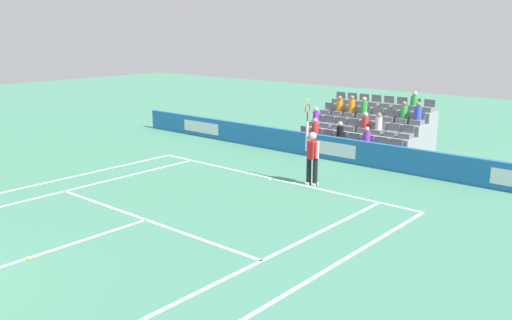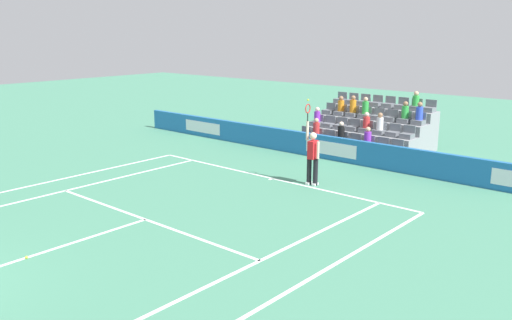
# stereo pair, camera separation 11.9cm
# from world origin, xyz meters

# --- Properties ---
(line_baseline) EXTENTS (10.97, 0.10, 0.01)m
(line_baseline) POSITION_xyz_m (0.00, -11.89, 0.00)
(line_baseline) COLOR white
(line_baseline) RESTS_ON ground
(line_service) EXTENTS (8.23, 0.10, 0.01)m
(line_service) POSITION_xyz_m (0.00, -6.40, 0.00)
(line_service) COLOR white
(line_service) RESTS_ON ground
(line_centre_service) EXTENTS (0.10, 6.40, 0.01)m
(line_centre_service) POSITION_xyz_m (0.00, -3.20, 0.00)
(line_centre_service) COLOR white
(line_centre_service) RESTS_ON ground
(line_singles_sideline_left) EXTENTS (0.10, 11.89, 0.01)m
(line_singles_sideline_left) POSITION_xyz_m (4.12, -5.95, 0.00)
(line_singles_sideline_left) COLOR white
(line_singles_sideline_left) RESTS_ON ground
(line_singles_sideline_right) EXTENTS (0.10, 11.89, 0.01)m
(line_singles_sideline_right) POSITION_xyz_m (-4.12, -5.95, 0.00)
(line_singles_sideline_right) COLOR white
(line_singles_sideline_right) RESTS_ON ground
(line_doubles_sideline_left) EXTENTS (0.10, 11.89, 0.01)m
(line_doubles_sideline_left) POSITION_xyz_m (5.49, -5.95, 0.00)
(line_doubles_sideline_left) COLOR white
(line_doubles_sideline_left) RESTS_ON ground
(line_doubles_sideline_right) EXTENTS (0.10, 11.89, 0.01)m
(line_doubles_sideline_right) POSITION_xyz_m (-5.49, -5.95, 0.00)
(line_doubles_sideline_right) COLOR white
(line_doubles_sideline_right) RESTS_ON ground
(line_centre_mark) EXTENTS (0.10, 0.20, 0.01)m
(line_centre_mark) POSITION_xyz_m (0.00, -11.79, 0.00)
(line_centre_mark) COLOR white
(line_centre_mark) RESTS_ON ground
(sponsor_barrier) EXTENTS (21.91, 0.22, 0.94)m
(sponsor_barrier) POSITION_xyz_m (-0.00, -15.60, 0.47)
(sponsor_barrier) COLOR #1E66AD
(sponsor_barrier) RESTS_ON ground
(tennis_player) EXTENTS (0.53, 0.38, 2.85)m
(tennis_player) POSITION_xyz_m (-1.46, -12.16, 0.99)
(tennis_player) COLOR black
(tennis_player) RESTS_ON ground
(stadium_stand) EXTENTS (4.96, 3.80, 2.50)m
(stadium_stand) POSITION_xyz_m (-0.00, -18.53, 0.69)
(stadium_stand) COLOR gray
(stadium_stand) RESTS_ON ground
(loose_tennis_ball) EXTENTS (0.07, 0.07, 0.07)m
(loose_tennis_ball) POSITION_xyz_m (-0.06, -3.03, 0.03)
(loose_tennis_ball) COLOR #D1E533
(loose_tennis_ball) RESTS_ON ground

